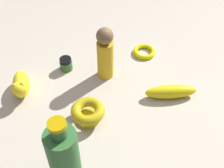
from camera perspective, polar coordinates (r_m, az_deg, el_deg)
The scene contains 8 objects.
ground at distance 1.02m, azimuth 0.00°, elevation -1.87°, with size 2.00×2.00×0.00m, color #BCB29E.
banana at distance 1.02m, azimuth 10.88°, elevation -1.40°, with size 0.17×0.05×0.05m, color yellow.
person_figure_adult at distance 1.02m, azimuth -1.29°, elevation 5.74°, with size 0.06×0.06×0.20m.
bangle at distance 1.17m, azimuth 5.99°, elevation 6.01°, with size 0.08×0.08×0.02m, color #D8D408.
cat_figurine at distance 1.04m, azimuth -16.63°, elevation -0.11°, with size 0.09×0.14×0.09m.
nail_polish_jar at distance 1.10m, azimuth -8.56°, elevation 3.74°, with size 0.05×0.05×0.05m.
bowl at distance 0.93m, azimuth -4.50°, elevation -5.21°, with size 0.10×0.10×0.06m.
bottle_tall at distance 0.75m, azimuth -8.81°, elevation -13.84°, with size 0.08×0.08×0.26m.
Camera 1 is at (0.32, 0.60, 0.76)m, focal length 49.13 mm.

